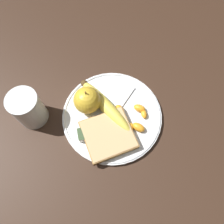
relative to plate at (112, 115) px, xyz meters
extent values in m
plane|color=#332116|center=(0.00, 0.00, -0.01)|extent=(3.00, 3.00, 0.00)
cylinder|color=silver|center=(0.00, 0.00, 0.00)|extent=(0.27, 0.27, 0.01)
torus|color=silver|center=(0.00, 0.00, 0.00)|extent=(0.27, 0.27, 0.01)
cylinder|color=silver|center=(-0.21, 0.05, 0.04)|extent=(0.08, 0.08, 0.10)
cylinder|color=yellow|center=(-0.21, 0.05, 0.04)|extent=(0.07, 0.07, 0.08)
sphere|color=gold|center=(-0.06, 0.04, 0.04)|extent=(0.07, 0.07, 0.07)
cylinder|color=brown|center=(-0.06, 0.04, 0.08)|extent=(0.00, 0.00, 0.01)
ellipsoid|color=#E0CC4C|center=(-0.01, 0.02, 0.02)|extent=(0.13, 0.19, 0.03)
sphere|color=#473319|center=(-0.06, 0.10, 0.02)|extent=(0.02, 0.02, 0.02)
cube|color=olive|center=(-0.02, -0.06, 0.02)|extent=(0.14, 0.14, 0.02)
cube|color=tan|center=(-0.02, -0.06, 0.02)|extent=(0.14, 0.13, 0.02)
cube|color=silver|center=(0.03, 0.03, 0.01)|extent=(0.10, 0.10, 0.00)
cube|color=silver|center=(-0.03, -0.04, 0.01)|extent=(0.06, 0.06, 0.00)
cube|color=white|center=(-0.08, -0.04, 0.01)|extent=(0.04, 0.03, 0.02)
cube|color=#334728|center=(-0.08, -0.04, 0.02)|extent=(0.04, 0.03, 0.00)
ellipsoid|color=orange|center=(0.04, -0.05, 0.01)|extent=(0.03, 0.04, 0.02)
ellipsoid|color=orange|center=(0.01, -0.03, 0.01)|extent=(0.03, 0.03, 0.01)
ellipsoid|color=orange|center=(0.02, 0.01, 0.01)|extent=(0.03, 0.04, 0.02)
ellipsoid|color=orange|center=(0.03, -0.05, 0.01)|extent=(0.02, 0.03, 0.02)
ellipsoid|color=orange|center=(0.08, 0.00, 0.01)|extent=(0.04, 0.03, 0.02)
ellipsoid|color=orange|center=(0.06, -0.05, 0.01)|extent=(0.04, 0.04, 0.02)
ellipsoid|color=orange|center=(0.08, -0.02, 0.01)|extent=(0.02, 0.03, 0.01)
camera|label=1|loc=(-0.05, -0.23, 0.55)|focal=35.00mm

